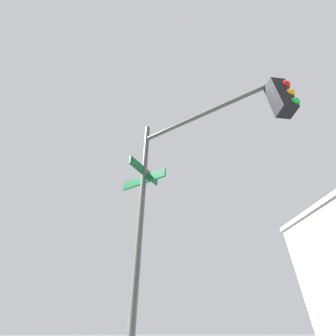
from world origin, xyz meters
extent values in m
cylinder|color=#474C47|center=(-6.71, -6.83, 2.65)|extent=(0.12, 0.12, 5.31)
cylinder|color=#474C47|center=(-5.80, -5.65, 4.91)|extent=(1.89, 2.40, 0.09)
cube|color=black|center=(-4.89, -4.48, 4.46)|extent=(0.28, 0.28, 0.80)
sphere|color=red|center=(-4.80, -4.36, 4.71)|extent=(0.18, 0.18, 0.18)
sphere|color=orange|center=(-4.80, -4.36, 4.46)|extent=(0.18, 0.18, 0.18)
sphere|color=green|center=(-4.80, -4.36, 4.21)|extent=(0.18, 0.18, 0.18)
cube|color=#0F5128|center=(-6.71, -6.83, 3.71)|extent=(0.70, 0.89, 0.20)
cube|color=#0F5128|center=(-6.71, -6.83, 3.93)|extent=(0.82, 0.64, 0.20)
camera|label=1|loc=(-2.72, -6.75, 1.13)|focal=23.44mm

